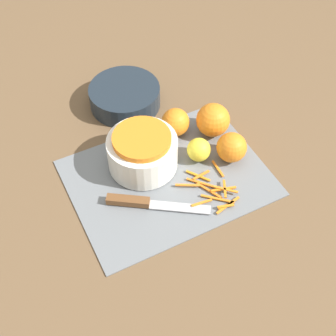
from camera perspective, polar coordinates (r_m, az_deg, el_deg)
The scene contains 10 objects.
ground_plane at distance 1.05m, azimuth 0.00°, elevation -1.26°, with size 4.00×4.00×0.00m, color brown.
cutting_board at distance 1.04m, azimuth 0.00°, elevation -1.16°, with size 0.43×0.32×0.01m.
bowl_speckled at distance 1.03m, azimuth -3.14°, elevation 2.10°, with size 0.16×0.16×0.09m.
bowl_dark at distance 1.20m, azimuth -5.29°, elevation 8.70°, with size 0.18×0.18×0.05m.
knife at distance 0.99m, azimuth -3.47°, elevation -4.19°, with size 0.20×0.14×0.02m.
orange_left at distance 1.11m, azimuth 5.50°, elevation 5.84°, with size 0.08×0.08×0.08m.
orange_right at distance 1.11m, azimuth 0.91°, elevation 5.60°, with size 0.07×0.07×0.07m.
orange_back at distance 1.06m, azimuth 7.76°, elevation 2.50°, with size 0.07×0.07×0.07m.
lemon at distance 1.06m, azimuth 3.77°, elevation 2.24°, with size 0.05×0.05×0.05m.
peel_pile at distance 1.02m, azimuth 5.50°, elevation -2.66°, with size 0.12×0.13×0.01m.
Camera 1 is at (-0.29, -0.58, 0.82)m, focal length 50.00 mm.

